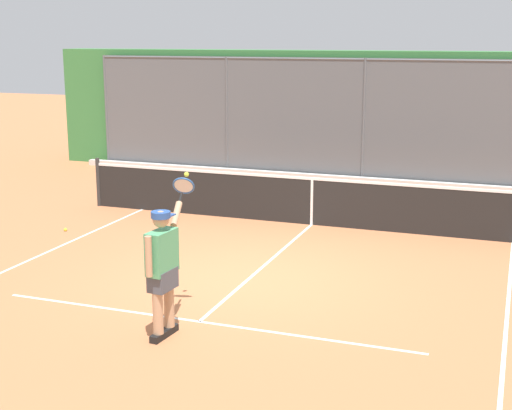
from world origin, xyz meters
TOP-DOWN VIEW (x-y plane):
  - ground_plane at (0.00, 0.00)m, footprint 60.00×60.00m
  - court_line_markings at (0.00, 2.07)m, footprint 7.67×9.87m
  - fence_backdrop at (0.00, -8.94)m, footprint 18.00×1.37m
  - tennis_net at (0.00, -3.59)m, footprint 9.85×0.09m
  - tennis_player at (0.21, 2.40)m, footprint 0.39×1.38m
  - tennis_ball_near_net at (4.33, -1.48)m, footprint 0.07×0.07m

SIDE VIEW (x-z plane):
  - ground_plane at x=0.00m, z-range 0.00..0.00m
  - court_line_markings at x=0.00m, z-range 0.00..0.01m
  - tennis_ball_near_net at x=4.33m, z-range 0.00..0.07m
  - tennis_net at x=0.00m, z-range -0.04..1.03m
  - tennis_player at x=0.21m, z-range -0.01..1.90m
  - fence_backdrop at x=0.00m, z-range -0.01..3.29m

